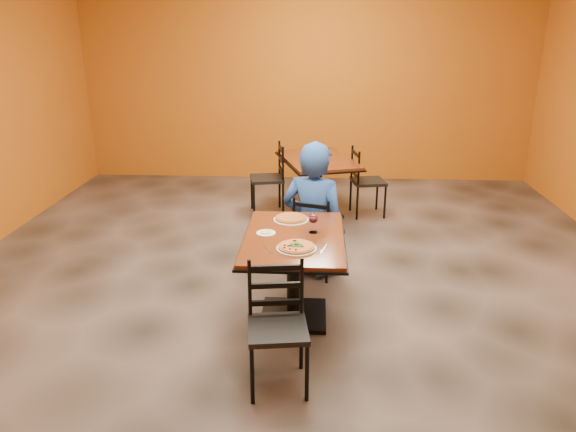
# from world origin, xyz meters

# --- Properties ---
(floor) EXTENTS (7.00, 8.00, 0.01)m
(floor) POSITION_xyz_m (0.00, 0.00, 0.00)
(floor) COLOR black
(floor) RESTS_ON ground
(wall_back) EXTENTS (7.00, 0.01, 3.00)m
(wall_back) POSITION_xyz_m (0.00, 4.00, 1.50)
(wall_back) COLOR #AD5C13
(wall_back) RESTS_ON ground
(table_main) EXTENTS (0.83, 1.23, 0.75)m
(table_main) POSITION_xyz_m (0.00, -0.50, 0.56)
(table_main) COLOR #5E1D0E
(table_main) RESTS_ON floor
(table_second) EXTENTS (1.18, 1.45, 0.75)m
(table_second) POSITION_xyz_m (0.18, 2.22, 0.56)
(table_second) COLOR #5E1D0E
(table_second) RESTS_ON floor
(chair_main_near) EXTENTS (0.45, 0.45, 0.88)m
(chair_main_near) POSITION_xyz_m (-0.07, -1.43, 0.44)
(chair_main_near) COLOR black
(chair_main_near) RESTS_ON floor
(chair_main_far) EXTENTS (0.47, 0.47, 0.83)m
(chair_main_far) POSITION_xyz_m (0.18, 0.39, 0.42)
(chair_main_far) COLOR black
(chair_main_far) RESTS_ON floor
(chair_second_left) EXTENTS (0.49, 0.49, 0.93)m
(chair_second_left) POSITION_xyz_m (-0.48, 2.22, 0.46)
(chair_second_left) COLOR black
(chair_second_left) RESTS_ON floor
(chair_second_right) EXTENTS (0.47, 0.47, 0.89)m
(chair_second_right) POSITION_xyz_m (0.85, 2.22, 0.45)
(chair_second_right) COLOR black
(chair_second_right) RESTS_ON floor
(diner) EXTENTS (0.76, 0.62, 1.34)m
(diner) POSITION_xyz_m (0.15, 0.44, 0.67)
(diner) COLOR navy
(diner) RESTS_ON floor
(plate_main) EXTENTS (0.31, 0.31, 0.01)m
(plate_main) POSITION_xyz_m (0.03, -0.77, 0.76)
(plate_main) COLOR white
(plate_main) RESTS_ON table_main
(pizza_main) EXTENTS (0.28, 0.28, 0.02)m
(pizza_main) POSITION_xyz_m (0.03, -0.77, 0.77)
(pizza_main) COLOR maroon
(pizza_main) RESTS_ON plate_main
(plate_far) EXTENTS (0.31, 0.31, 0.01)m
(plate_far) POSITION_xyz_m (-0.04, -0.13, 0.76)
(plate_far) COLOR white
(plate_far) RESTS_ON table_main
(pizza_far) EXTENTS (0.28, 0.28, 0.02)m
(pizza_far) POSITION_xyz_m (-0.04, -0.13, 0.77)
(pizza_far) COLOR #C46625
(pizza_far) RESTS_ON plate_far
(side_plate) EXTENTS (0.16, 0.16, 0.01)m
(side_plate) POSITION_xyz_m (-0.23, -0.46, 0.76)
(side_plate) COLOR white
(side_plate) RESTS_ON table_main
(dip) EXTENTS (0.09, 0.09, 0.01)m
(dip) POSITION_xyz_m (-0.23, -0.46, 0.76)
(dip) COLOR tan
(dip) RESTS_ON side_plate
(wine_glass) EXTENTS (0.08, 0.08, 0.18)m
(wine_glass) POSITION_xyz_m (0.15, -0.41, 0.84)
(wine_glass) COLOR white
(wine_glass) RESTS_ON table_main
(fork) EXTENTS (0.10, 0.18, 0.00)m
(fork) POSITION_xyz_m (-0.19, -0.78, 0.75)
(fork) COLOR silver
(fork) RESTS_ON table_main
(knife) EXTENTS (0.07, 0.21, 0.00)m
(knife) POSITION_xyz_m (0.24, -0.75, 0.75)
(knife) COLOR silver
(knife) RESTS_ON table_main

